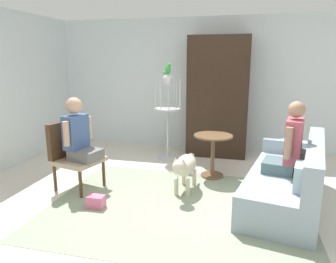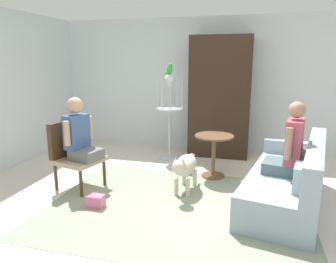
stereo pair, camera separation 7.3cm
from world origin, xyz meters
name	(u,v)px [view 1 (the left image)]	position (x,y,z in m)	size (l,w,h in m)	color
ground_plane	(191,205)	(0.00, 0.00, 0.00)	(7.56, 7.56, 0.00)	beige
back_wall	(215,85)	(0.00, 2.67, 1.28)	(6.90, 0.12, 2.55)	silver
area_rug	(177,207)	(-0.15, -0.10, 0.00)	(3.10, 2.40, 0.01)	gray
couch	(289,181)	(1.17, 0.34, 0.29)	(1.19, 2.08, 0.81)	#8EA0AD
armchair	(72,151)	(-1.71, 0.18, 0.53)	(0.69, 0.68, 0.93)	#4C331E
person_on_couch	(289,145)	(1.13, 0.33, 0.76)	(0.49, 0.54, 0.88)	#496569
person_on_armchair	(79,134)	(-1.57, 0.14, 0.78)	(0.50, 0.49, 0.84)	#64615F
round_end_table	(213,149)	(0.15, 1.05, 0.43)	(0.58, 0.58, 0.66)	brown
dog	(185,166)	(-0.16, 0.38, 0.36)	(0.30, 0.87, 0.57)	beige
bird_cage_stand	(168,110)	(-0.73, 1.75, 0.89)	(0.47, 0.47, 1.51)	silver
parrot	(168,69)	(-0.73, 1.75, 1.60)	(0.17, 0.10, 0.19)	green
armoire_cabinet	(218,97)	(0.09, 2.26, 1.09)	(1.08, 0.56, 2.18)	black
handbag	(96,202)	(-1.11, -0.35, 0.08)	(0.21, 0.14, 0.15)	#D8668C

